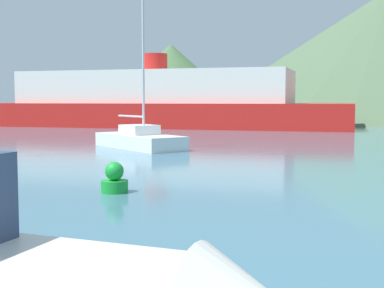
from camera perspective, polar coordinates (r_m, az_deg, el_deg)
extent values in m
cube|color=white|center=(27.05, -5.63, 0.29)|extent=(5.80, 5.22, 0.69)
cube|color=white|center=(27.01, -5.64, 1.53)|extent=(2.26, 2.22, 0.48)
cylinder|color=#BCBCC1|center=(26.68, -5.23, 9.07)|extent=(0.12, 0.12, 7.53)
cylinder|color=#BCBCC1|center=(27.74, -6.55, 2.97)|extent=(2.09, 1.69, 0.10)
cube|color=red|center=(49.48, -3.92, 3.12)|extent=(35.40, 9.58, 2.14)
cube|color=silver|center=(49.48, -3.94, 6.05)|extent=(24.81, 8.05, 2.92)
cylinder|color=red|center=(49.58, -3.95, 8.66)|extent=(2.24, 2.24, 1.60)
cylinder|color=green|center=(14.13, -8.26, -4.50)|extent=(0.70, 0.70, 0.32)
sphere|color=green|center=(14.07, -8.28, -2.88)|extent=(0.49, 0.49, 0.49)
cone|color=#476B42|center=(82.74, -2.27, 6.82)|extent=(25.04, 25.04, 11.01)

